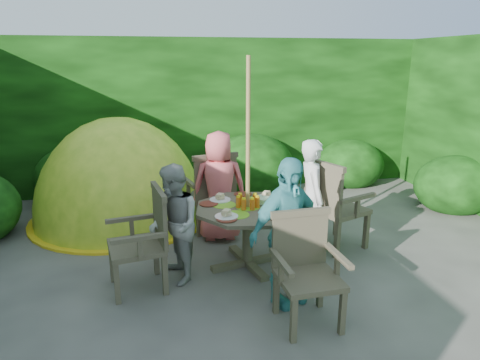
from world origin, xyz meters
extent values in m
plane|color=#47443F|center=(0.00, 0.00, 0.00)|extent=(60.00, 60.00, 0.00)
cube|color=black|center=(0.00, 4.00, 1.25)|extent=(9.00, 1.00, 2.50)
cylinder|color=#40392A|center=(-0.08, 0.62, 0.31)|extent=(0.11, 0.11, 0.63)
cube|color=#40392A|center=(-0.08, 0.62, 0.03)|extent=(0.83, 0.27, 0.06)
cube|color=#40392A|center=(-0.08, 0.62, 0.03)|extent=(0.27, 0.83, 0.06)
cylinder|color=#40392A|center=(-0.08, 0.62, 0.65)|extent=(1.37, 1.37, 0.04)
cylinder|color=#6CC020|center=(-0.25, 0.42, 0.67)|extent=(0.26, 0.26, 0.00)
cylinder|color=#6CC020|center=(0.15, 0.51, 0.67)|extent=(0.26, 0.26, 0.00)
cylinder|color=#6CC020|center=(-0.32, 0.74, 0.67)|extent=(0.26, 0.26, 0.00)
cylinder|color=#6CC020|center=(0.08, 0.83, 0.67)|extent=(0.26, 0.26, 0.00)
cylinder|color=#6CC020|center=(-0.08, 0.62, 0.67)|extent=(0.26, 0.26, 0.00)
cylinder|color=white|center=(0.19, 0.87, 0.67)|extent=(0.23, 0.23, 0.01)
cylinder|color=white|center=(-0.33, 0.90, 0.67)|extent=(0.23, 0.23, 0.01)
cylinder|color=white|center=(-0.36, 0.37, 0.67)|extent=(0.23, 0.23, 0.01)
cylinder|color=white|center=(0.17, 0.35, 0.67)|extent=(0.23, 0.23, 0.01)
cylinder|color=#AD2B0B|center=(0.33, 0.72, 0.67)|extent=(0.20, 0.20, 0.01)
cylinder|color=#AD2B0B|center=(-0.05, 1.05, 0.67)|extent=(0.20, 0.20, 0.01)
cylinder|color=#AD2B0B|center=(-0.47, 0.79, 0.67)|extent=(0.20, 0.20, 0.01)
cylinder|color=#AD2B0B|center=(-0.36, 0.30, 0.67)|extent=(0.20, 0.20, 0.01)
cylinder|color=#AD2B0B|center=(0.13, 0.26, 0.67)|extent=(0.20, 0.20, 0.01)
cylinder|color=#46973A|center=(0.10, 0.71, 0.70)|extent=(0.17, 0.17, 0.06)
cylinder|color=olive|center=(-0.08, 0.62, 1.10)|extent=(0.05, 0.05, 2.20)
cube|color=#40392A|center=(1.07, 0.89, 0.46)|extent=(0.71, 0.72, 0.05)
cube|color=#40392A|center=(1.37, 0.75, 0.23)|extent=(0.07, 0.07, 0.45)
cube|color=#40392A|center=(1.20, 1.19, 0.23)|extent=(0.07, 0.07, 0.45)
cube|color=#40392A|center=(0.93, 0.58, 0.23)|extent=(0.07, 0.07, 0.45)
cube|color=#40392A|center=(0.76, 1.02, 0.23)|extent=(0.07, 0.07, 0.45)
cube|color=#40392A|center=(0.83, 0.79, 0.76)|extent=(0.24, 0.54, 0.54)
cube|color=#40392A|center=(1.17, 0.62, 0.68)|extent=(0.52, 0.25, 0.04)
cube|color=#40392A|center=(0.97, 1.15, 0.68)|extent=(0.52, 0.25, 0.04)
cube|color=#40392A|center=(-1.23, 0.36, 0.43)|extent=(0.58, 0.60, 0.05)
cube|color=#40392A|center=(-1.49, 0.54, 0.21)|extent=(0.06, 0.06, 0.42)
cube|color=#40392A|center=(-1.41, 0.11, 0.21)|extent=(0.06, 0.06, 0.42)
cube|color=#40392A|center=(-1.05, 0.62, 0.21)|extent=(0.06, 0.06, 0.42)
cube|color=#40392A|center=(-0.98, 0.18, 0.21)|extent=(0.06, 0.06, 0.42)
cube|color=#40392A|center=(-1.00, 0.40, 0.70)|extent=(0.13, 0.52, 0.50)
cube|color=#40392A|center=(-1.28, 0.62, 0.63)|extent=(0.50, 0.13, 0.04)
cube|color=#40392A|center=(-1.19, 0.11, 0.63)|extent=(0.50, 0.13, 0.04)
cube|color=#40392A|center=(-0.35, 1.77, 0.46)|extent=(0.66, 0.64, 0.05)
cube|color=#40392A|center=(-0.17, 2.06, 0.22)|extent=(0.06, 0.06, 0.45)
cube|color=#40392A|center=(-0.63, 1.95, 0.22)|extent=(0.06, 0.06, 0.45)
cube|color=#40392A|center=(-0.06, 1.60, 0.22)|extent=(0.06, 0.06, 0.45)
cube|color=#40392A|center=(-0.52, 1.49, 0.22)|extent=(0.06, 0.06, 0.45)
cube|color=#40392A|center=(-0.29, 1.53, 0.74)|extent=(0.55, 0.17, 0.53)
cube|color=#40392A|center=(-0.08, 1.84, 0.67)|extent=(0.17, 0.53, 0.04)
cube|color=#40392A|center=(-0.61, 1.71, 0.67)|extent=(0.17, 0.53, 0.04)
cube|color=#40392A|center=(0.18, -0.53, 0.41)|extent=(0.52, 0.50, 0.05)
cube|color=#40392A|center=(-0.02, -0.75, 0.20)|extent=(0.05, 0.05, 0.40)
cube|color=#40392A|center=(0.40, -0.73, 0.20)|extent=(0.05, 0.05, 0.40)
cube|color=#40392A|center=(-0.04, -0.33, 0.20)|extent=(0.05, 0.05, 0.40)
cube|color=#40392A|center=(0.38, -0.31, 0.20)|extent=(0.05, 0.05, 0.40)
cube|color=#40392A|center=(0.17, -0.30, 0.67)|extent=(0.50, 0.06, 0.48)
cube|color=#40392A|center=(-0.07, -0.54, 0.60)|extent=(0.07, 0.48, 0.04)
cube|color=#40392A|center=(0.43, -0.52, 0.60)|extent=(0.07, 0.48, 0.04)
imported|color=silver|center=(0.70, 0.80, 0.66)|extent=(0.35, 0.51, 1.33)
imported|color=#A2A29D|center=(-0.86, 0.45, 0.60)|extent=(0.58, 0.68, 1.20)
imported|color=#DD5B60|center=(-0.26, 1.40, 0.68)|extent=(0.70, 0.49, 1.35)
imported|color=teal|center=(0.09, -0.16, 0.68)|extent=(0.87, 0.63, 1.37)
ellipsoid|color=#98BB24|center=(-1.50, 2.40, 0.00)|extent=(2.97, 2.97, 2.84)
ellipsoid|color=black|center=(-1.77, 1.65, 0.00)|extent=(0.89, 0.66, 0.98)
cylinder|color=yellow|center=(-1.50, 2.40, 0.02)|extent=(2.48, 2.48, 0.03)
camera|label=1|loc=(-1.02, -3.51, 2.16)|focal=32.00mm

